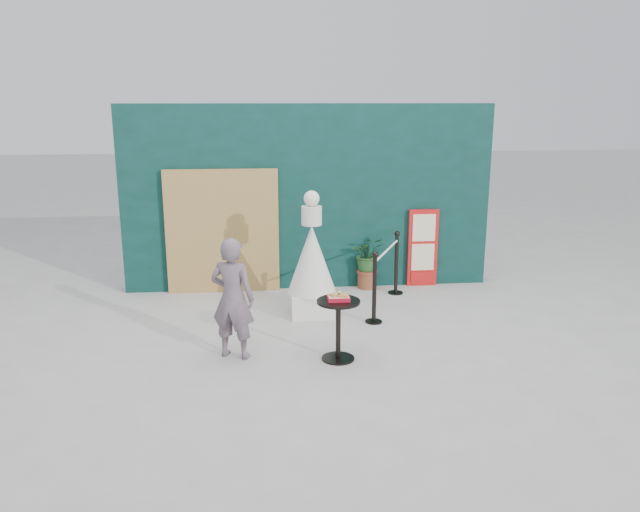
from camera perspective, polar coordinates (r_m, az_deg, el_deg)
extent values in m
plane|color=#ADAAA5|center=(7.64, 0.90, -9.51)|extent=(60.00, 60.00, 0.00)
cube|color=black|center=(10.25, -1.08, 5.38)|extent=(6.00, 0.30, 3.00)
cube|color=tan|center=(10.12, -8.91, 2.21)|extent=(1.80, 0.08, 2.00)
imported|color=#685963|center=(7.56, -7.99, -3.86)|extent=(0.64, 0.53, 1.49)
cube|color=red|center=(10.55, 9.36, 0.74)|extent=(0.50, 0.06, 1.30)
cube|color=beige|center=(10.44, 9.49, 2.56)|extent=(0.38, 0.02, 0.45)
cube|color=beige|center=(10.56, 9.38, -0.09)|extent=(0.38, 0.02, 0.45)
cube|color=red|center=(10.65, 9.30, -1.92)|extent=(0.38, 0.02, 0.18)
cube|color=white|center=(9.15, -0.74, -4.32)|extent=(0.61, 0.61, 0.33)
cone|color=silver|center=(8.96, -0.76, -0.28)|extent=(0.71, 0.71, 1.00)
cylinder|color=white|center=(8.82, -0.77, 3.71)|extent=(0.29, 0.29, 0.27)
sphere|color=white|center=(8.78, -0.78, 5.28)|extent=(0.22, 0.22, 0.22)
cylinder|color=black|center=(7.67, 1.66, -9.33)|extent=(0.40, 0.40, 0.02)
cylinder|color=black|center=(7.54, 1.68, -6.89)|extent=(0.06, 0.06, 0.72)
cylinder|color=black|center=(7.41, 1.70, -4.18)|extent=(0.52, 0.52, 0.03)
cube|color=red|center=(7.40, 1.70, -3.89)|extent=(0.26, 0.19, 0.05)
cube|color=#FA4721|center=(7.39, 1.70, -3.69)|extent=(0.24, 0.17, 0.00)
cube|color=#BD9745|center=(7.39, 1.38, -3.56)|extent=(0.15, 0.14, 0.02)
cube|color=#D18A4C|center=(7.37, 2.11, -3.61)|extent=(0.13, 0.13, 0.02)
cone|color=#F0EE3F|center=(7.43, 1.81, -3.33)|extent=(0.06, 0.06, 0.06)
cylinder|color=brown|center=(10.43, 4.31, -2.23)|extent=(0.31, 0.31, 0.26)
cylinder|color=brown|center=(10.39, 4.33, -1.43)|extent=(0.35, 0.35, 0.04)
imported|color=#235022|center=(10.31, 4.36, 0.21)|extent=(0.51, 0.44, 0.57)
cylinder|color=black|center=(8.89, 4.93, -5.99)|extent=(0.24, 0.24, 0.02)
cylinder|color=black|center=(8.74, 4.99, -3.10)|extent=(0.06, 0.06, 0.96)
sphere|color=black|center=(8.61, 5.07, 0.15)|extent=(0.09, 0.09, 0.09)
cylinder|color=black|center=(10.22, 6.92, -3.35)|extent=(0.24, 0.24, 0.02)
cylinder|color=black|center=(10.09, 6.99, -0.80)|extent=(0.06, 0.06, 0.96)
sphere|color=black|center=(9.97, 7.08, 2.04)|extent=(0.09, 0.09, 0.09)
cylinder|color=silver|center=(9.31, 6.13, 0.50)|extent=(0.63, 1.31, 0.03)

